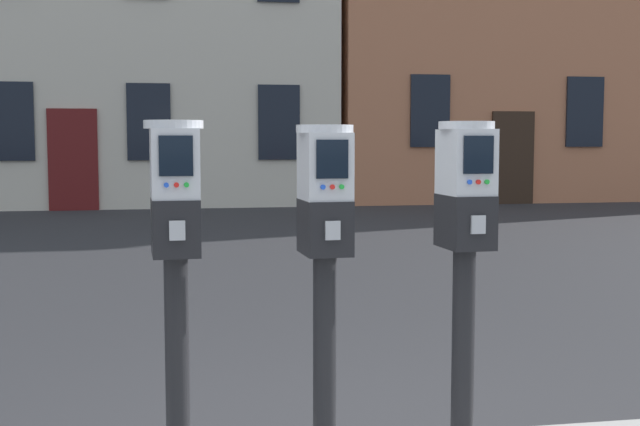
{
  "coord_description": "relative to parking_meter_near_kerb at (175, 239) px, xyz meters",
  "views": [
    {
      "loc": [
        -0.66,
        -3.3,
        1.46
      ],
      "look_at": [
        -0.09,
        -0.13,
        1.18
      ],
      "focal_mm": 46.55,
      "sensor_mm": 36.0,
      "label": 1
    }
  ],
  "objects": [
    {
      "name": "parking_meter_near_kerb",
      "position": [
        0.0,
        0.0,
        0.0
      ],
      "size": [
        0.23,
        0.26,
        1.39
      ],
      "rotation": [
        0.0,
        0.0,
        -1.52
      ],
      "color": "black",
      "rests_on": "sidewalk_slab"
    },
    {
      "name": "parking_meter_end_of_row",
      "position": [
        1.12,
        0.0,
        0.0
      ],
      "size": [
        0.23,
        0.26,
        1.39
      ],
      "rotation": [
        0.0,
        0.0,
        -1.52
      ],
      "color": "black",
      "rests_on": "sidewalk_slab"
    },
    {
      "name": "parking_meter_twin_adjacent",
      "position": [
        0.56,
        -0.0,
        -0.01
      ],
      "size": [
        0.23,
        0.26,
        1.38
      ],
      "rotation": [
        0.0,
        0.0,
        -1.52
      ],
      "color": "black",
      "rests_on": "sidewalk_slab"
    }
  ]
}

